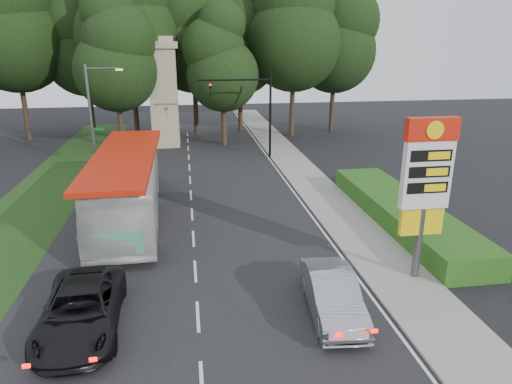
{
  "coord_description": "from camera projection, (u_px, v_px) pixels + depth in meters",
  "views": [
    {
      "loc": [
        -0.09,
        -14.05,
        9.58
      ],
      "look_at": [
        3.31,
        8.0,
        2.2
      ],
      "focal_mm": 32.0,
      "sensor_mm": 36.0,
      "label": 1
    }
  ],
  "objects": [
    {
      "name": "tree_west_mid",
      "position": [
        11.0,
        18.0,
        43.06
      ],
      "size": [
        9.8,
        9.8,
        19.25
      ],
      "color": "#2D2116",
      "rests_on": "ground"
    },
    {
      "name": "monument",
      "position": [
        164.0,
        92.0,
        42.46
      ],
      "size": [
        3.0,
        3.0,
        10.05
      ],
      "color": "gray",
      "rests_on": "ground"
    },
    {
      "name": "tree_east_mid",
      "position": [
        294.0,
        23.0,
        45.19
      ],
      "size": [
        9.52,
        9.52,
        18.7
      ],
      "color": "#2D2116",
      "rests_on": "ground"
    },
    {
      "name": "tree_center_left",
      "position": [
        128.0,
        14.0,
        42.67
      ],
      "size": [
        10.08,
        10.08,
        19.8
      ],
      "color": "#2D2116",
      "rests_on": "ground"
    },
    {
      "name": "tree_far_east",
      "position": [
        336.0,
        34.0,
        48.11
      ],
      "size": [
        8.68,
        8.68,
        17.05
      ],
      "color": "#2D2116",
      "rests_on": "ground"
    },
    {
      "name": "sidewalk_right",
      "position": [
        328.0,
        201.0,
        28.67
      ],
      "size": [
        3.0,
        80.0,
        0.12
      ],
      "primitive_type": "cube",
      "color": "gray",
      "rests_on": "ground"
    },
    {
      "name": "tree_west_near",
      "position": [
        83.0,
        37.0,
        46.33
      ],
      "size": [
        8.4,
        8.4,
        16.5
      ],
      "color": "#2D2116",
      "rests_on": "ground"
    },
    {
      "name": "tree_center_right",
      "position": [
        192.0,
        26.0,
        45.73
      ],
      "size": [
        9.24,
        9.24,
        18.15
      ],
      "color": "#2D2116",
      "rests_on": "ground"
    },
    {
      "name": "traffic_signal_mast",
      "position": [
        255.0,
        103.0,
        38.07
      ],
      "size": [
        6.1,
        0.35,
        7.2
      ],
      "color": "black",
      "rests_on": "ground"
    },
    {
      "name": "hedge",
      "position": [
        402.0,
        212.0,
        25.18
      ],
      "size": [
        3.0,
        14.0,
        1.2
      ],
      "primitive_type": "cube",
      "color": "#275516",
      "rests_on": "ground"
    },
    {
      "name": "gas_station_pylon",
      "position": [
        426.0,
        178.0,
        18.0
      ],
      "size": [
        2.1,
        0.45,
        6.85
      ],
      "color": "#59595E",
      "rests_on": "ground"
    },
    {
      "name": "tree_monument_left",
      "position": [
        114.0,
        52.0,
        39.82
      ],
      "size": [
        7.28,
        7.28,
        14.3
      ],
      "color": "#2D2116",
      "rests_on": "ground"
    },
    {
      "name": "streetlight_signs",
      "position": [
        93.0,
        113.0,
        34.45
      ],
      "size": [
        2.75,
        0.98,
        8.0
      ],
      "color": "#59595E",
      "rests_on": "ground"
    },
    {
      "name": "grass_verge_left",
      "position": [
        52.0,
        186.0,
        31.71
      ],
      "size": [
        5.0,
        50.0,
        0.02
      ],
      "primitive_type": "cube",
      "color": "#193814",
      "rests_on": "ground"
    },
    {
      "name": "ground",
      "position": [
        198.0,
        325.0,
        16.2
      ],
      "size": [
        120.0,
        120.0,
        0.0
      ],
      "primitive_type": "plane",
      "color": "black",
      "rests_on": "ground"
    },
    {
      "name": "tree_monument_right",
      "position": [
        222.0,
        59.0,
        41.87
      ],
      "size": [
        6.72,
        6.72,
        13.2
      ],
      "color": "#2D2116",
      "rests_on": "ground"
    },
    {
      "name": "sedan_silver",
      "position": [
        332.0,
        294.0,
        16.65
      ],
      "size": [
        2.06,
        4.92,
        1.58
      ],
      "primitive_type": "imported",
      "rotation": [
        0.0,
        0.0,
        -0.08
      ],
      "color": "#A1A3A8",
      "rests_on": "ground"
    },
    {
      "name": "road_surface",
      "position": [
        192.0,
        209.0,
        27.46
      ],
      "size": [
        14.0,
        80.0,
        0.02
      ],
      "primitive_type": "cube",
      "color": "black",
      "rests_on": "ground"
    },
    {
      "name": "tree_east_near",
      "position": [
        240.0,
        41.0,
        48.75
      ],
      "size": [
        8.12,
        8.12,
        15.95
      ],
      "color": "#2D2116",
      "rests_on": "ground"
    },
    {
      "name": "suv_charcoal",
      "position": [
        81.0,
        310.0,
        15.72
      ],
      "size": [
        2.8,
        5.73,
        1.57
      ],
      "primitive_type": "imported",
      "rotation": [
        0.0,
        0.0,
        0.04
      ],
      "color": "black",
      "rests_on": "ground"
    },
    {
      "name": "transit_bus",
      "position": [
        127.0,
        186.0,
        25.47
      ],
      "size": [
        3.74,
        13.64,
        3.76
      ],
      "primitive_type": "imported",
      "rotation": [
        0.0,
        0.0,
        0.04
      ],
      "color": "silver",
      "rests_on": "ground"
    }
  ]
}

